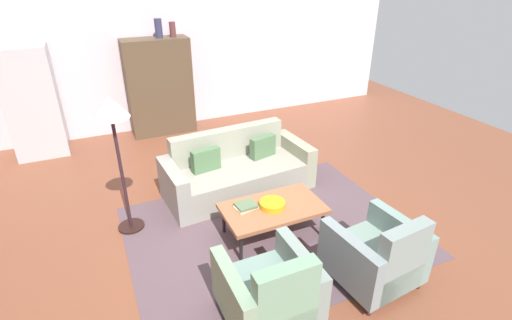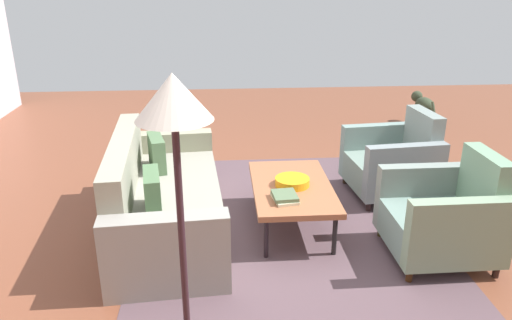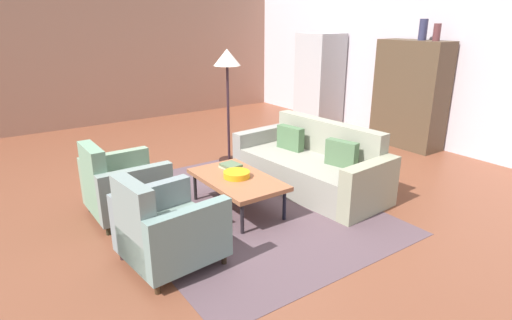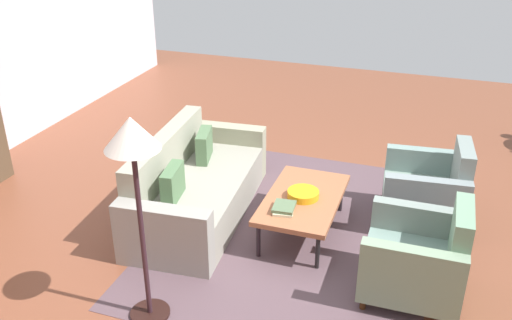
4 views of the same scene
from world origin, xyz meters
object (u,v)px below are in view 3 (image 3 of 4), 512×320
object	(u,v)px
book_stack	(231,166)
couch	(313,167)
fruit_bowl	(237,174)
vase_tall	(423,30)
coffee_table	(237,180)
vase_round	(437,32)
armchair_right	(164,231)
cabinet	(410,95)
floor_lamp	(227,68)
armchair_left	(121,188)
refrigerator	(319,79)

from	to	relation	value
book_stack	couch	bearing A→B (deg)	74.54
fruit_bowl	vase_tall	world-z (taller)	vase_tall
coffee_table	vase_round	bearing A→B (deg)	92.39
couch	armchair_right	bearing A→B (deg)	100.24
couch	cabinet	xyz separation A→B (m)	(-0.50, 2.66, 0.61)
fruit_bowl	floor_lamp	world-z (taller)	floor_lamp
armchair_right	coffee_table	bearing A→B (deg)	111.95
armchair_right	vase_tall	world-z (taller)	vase_tall
cabinet	vase_round	distance (m)	1.09
vase_round	cabinet	bearing A→B (deg)	179.23
floor_lamp	couch	bearing A→B (deg)	12.09
coffee_table	armchair_left	distance (m)	1.31
armchair_left	armchair_right	size ratio (longest dim) A/B	1.00
cabinet	vase_tall	size ratio (longest dim) A/B	5.42
couch	floor_lamp	world-z (taller)	floor_lamp
vase_tall	vase_round	distance (m)	0.25
fruit_bowl	vase_round	world-z (taller)	vase_round
vase_round	coffee_table	bearing A→B (deg)	-87.61
vase_round	book_stack	bearing A→B (deg)	-92.23
refrigerator	floor_lamp	bearing A→B (deg)	-69.61
couch	cabinet	bearing A→B (deg)	-83.64
coffee_table	fruit_bowl	world-z (taller)	fruit_bowl
vase_round	vase_tall	bearing A→B (deg)	180.00
vase_round	refrigerator	xyz separation A→B (m)	(-2.49, -0.10, -1.01)
couch	fruit_bowl	xyz separation A→B (m)	(-0.00, -1.19, 0.15)
armchair_right	floor_lamp	size ratio (longest dim) A/B	0.51
armchair_right	fruit_bowl	bearing A→B (deg)	112.29
fruit_bowl	refrigerator	distance (m)	4.60
couch	coffee_table	size ratio (longest dim) A/B	1.80
fruit_bowl	refrigerator	world-z (taller)	refrigerator
cabinet	armchair_right	bearing A→B (deg)	-77.44
armchair_right	fruit_bowl	world-z (taller)	armchair_right
vase_tall	cabinet	bearing A→B (deg)	177.29
fruit_bowl	cabinet	xyz separation A→B (m)	(-0.50, 3.84, 0.46)
couch	floor_lamp	size ratio (longest dim) A/B	1.26
vase_round	armchair_right	bearing A→B (deg)	-81.29
armchair_left	book_stack	xyz separation A→B (m)	(0.29, 1.27, 0.09)
cabinet	vase_round	xyz separation A→B (m)	(0.35, -0.00, 1.03)
armchair_right	refrigerator	xyz separation A→B (m)	(-3.25, 4.91, 0.58)
coffee_table	fruit_bowl	bearing A→B (deg)	180.00
couch	cabinet	size ratio (longest dim) A/B	1.20
refrigerator	fruit_bowl	bearing A→B (deg)	-54.81
vase_tall	floor_lamp	distance (m)	3.25
armchair_right	cabinet	world-z (taller)	cabinet
armchair_left	armchair_right	world-z (taller)	same
coffee_table	armchair_left	world-z (taller)	armchair_left
book_stack	floor_lamp	bearing A→B (deg)	149.54
coffee_table	armchair_left	bearing A→B (deg)	-117.20
book_stack	cabinet	size ratio (longest dim) A/B	0.16
armchair_right	vase_tall	bearing A→B (deg)	95.95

